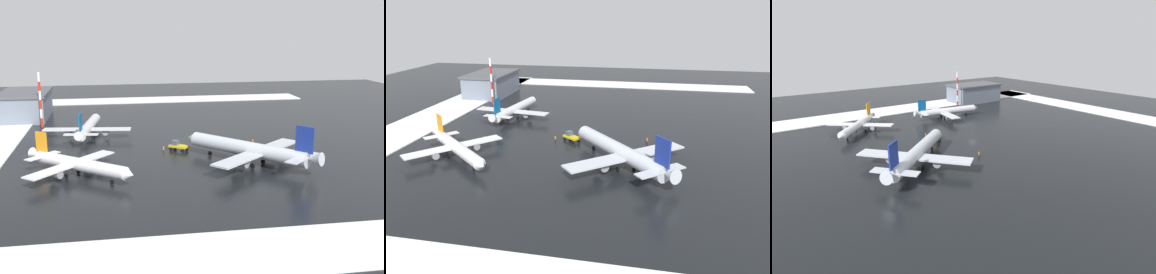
# 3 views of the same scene
# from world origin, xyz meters

# --- Properties ---
(ground_plane) EXTENTS (240.00, 240.00, 0.00)m
(ground_plane) POSITION_xyz_m (0.00, 0.00, 0.00)
(ground_plane) COLOR black
(snow_bank_far) EXTENTS (152.00, 16.00, 0.28)m
(snow_bank_far) POSITION_xyz_m (0.00, -50.00, 0.14)
(snow_bank_far) COLOR white
(snow_bank_far) RESTS_ON ground_plane
(snow_bank_left) EXTENTS (14.00, 116.00, 0.28)m
(snow_bank_left) POSITION_xyz_m (-67.00, 0.00, 0.14)
(snow_bank_left) COLOR white
(snow_bank_left) RESTS_ON ground_plane
(airplane_parked_portside) EXTENTS (28.36, 26.33, 10.29)m
(airplane_parked_portside) POSITION_xyz_m (26.42, 11.33, 3.40)
(airplane_parked_portside) COLOR silver
(airplane_parked_portside) RESTS_ON ground_plane
(airplane_distant_tail) EXTENTS (28.26, 23.54, 8.40)m
(airplane_distant_tail) POSITION_xyz_m (-5.99, -24.61, 2.77)
(airplane_distant_tail) COLOR silver
(airplane_distant_tail) RESTS_ON ground_plane
(airplane_parked_starboard) EXTENTS (20.79, 22.49, 8.14)m
(airplane_parked_starboard) POSITION_xyz_m (29.23, -25.27, 2.69)
(airplane_parked_starboard) COLOR white
(airplane_parked_starboard) RESTS_ON ground_plane
(pushback_tug) EXTENTS (4.54, 4.99, 2.50)m
(pushback_tug) POSITION_xyz_m (12.32, -2.66, 1.28)
(pushback_tug) COLOR gold
(pushback_tug) RESTS_ON ground_plane
(ground_crew_by_nose_gear) EXTENTS (0.36, 0.36, 1.71)m
(ground_crew_by_nose_gear) POSITION_xyz_m (14.08, -6.34, 0.97)
(ground_crew_by_nose_gear) COLOR black
(ground_crew_by_nose_gear) RESTS_ON ground_plane
(ground_crew_mid_apron) EXTENTS (0.36, 0.36, 1.71)m
(ground_crew_mid_apron) POSITION_xyz_m (10.95, 16.58, 0.97)
(ground_crew_mid_apron) COLOR black
(ground_crew_mid_apron) RESTS_ON ground_plane
(antenna_mast) EXTENTS (0.70, 0.70, 16.32)m
(antenna_mast) POSITION_xyz_m (-21.42, -38.82, 8.16)
(antenna_mast) COLOR red
(antenna_mast) RESTS_ON ground_plane
(cargo_hangar) EXTENTS (25.05, 15.09, 8.80)m
(cargo_hangar) POSITION_xyz_m (-36.41, -45.55, 4.44)
(cargo_hangar) COLOR slate
(cargo_hangar) RESTS_ON ground_plane
(traffic_cone_near_nose) EXTENTS (0.36, 0.36, 0.55)m
(traffic_cone_near_nose) POSITION_xyz_m (20.38, 9.19, 0.28)
(traffic_cone_near_nose) COLOR orange
(traffic_cone_near_nose) RESTS_ON ground_plane
(traffic_cone_mid_line) EXTENTS (0.36, 0.36, 0.55)m
(traffic_cone_mid_line) POSITION_xyz_m (26.82, 12.12, 0.28)
(traffic_cone_mid_line) COLOR orange
(traffic_cone_mid_line) RESTS_ON ground_plane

